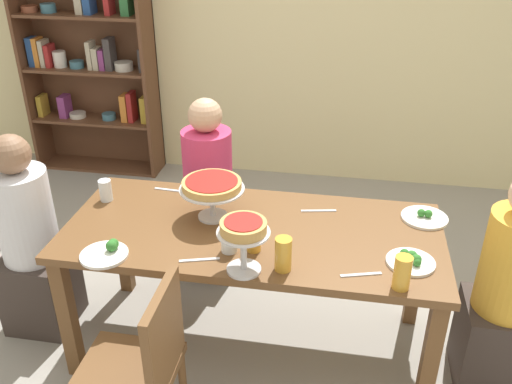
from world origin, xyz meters
The scene contains 22 objects.
ground_plane centered at (0.00, 0.00, 0.00)m, with size 12.00×12.00×0.00m, color gray.
rear_partition centered at (0.00, 2.20, 1.40)m, with size 8.00×0.12×2.80m, color beige.
dining_table centered at (0.00, 0.00, 0.65)m, with size 1.83×0.81×0.74m.
bookshelf centered at (-1.74, 2.01, 1.11)m, with size 1.10×0.30×2.21m.
diner_head_east centered at (1.21, -0.02, 0.49)m, with size 0.34×0.34×1.15m.
diner_far_left centered at (-0.40, 0.68, 0.49)m, with size 0.34×0.34×1.15m.
diner_head_west centered at (-1.20, -0.02, 0.49)m, with size 0.34×0.34×1.15m.
chair_near_left centered at (-0.33, -0.70, 0.49)m, with size 0.40×0.40×0.87m.
deep_dish_pizza_stand centered at (-0.21, 0.08, 0.91)m, with size 0.32×0.32×0.21m.
personal_pizza_stand centered at (0.02, -0.34, 0.93)m, with size 0.23×0.23×0.25m.
salad_plate_near_diner centered at (0.74, -0.16, 0.76)m, with size 0.21×0.21×0.06m.
salad_plate_far_diner centered at (-0.60, -0.33, 0.76)m, with size 0.22×0.22×0.07m.
salad_plate_spare centered at (0.83, 0.24, 0.75)m, with size 0.23×0.23×0.05m.
beer_glass_amber_tall centered at (0.19, -0.30, 0.82)m, with size 0.07×0.07×0.15m, color gold.
beer_glass_amber_short centered at (0.68, -0.34, 0.81)m, with size 0.07×0.07×0.15m, color gold.
beer_glass_amber_spare centered at (0.04, -0.18, 0.82)m, with size 0.06×0.06×0.17m, color gold.
water_glass_clear_near centered at (-0.07, -0.20, 0.79)m, with size 0.07×0.07×0.11m, color white.
water_glass_clear_far centered at (-0.81, 0.15, 0.80)m, with size 0.07×0.07×0.12m, color white.
cutlery_fork_near centered at (0.30, 0.23, 0.74)m, with size 0.18×0.02×0.01m, color silver.
cutlery_knife_near centered at (-0.52, 0.31, 0.74)m, with size 0.18×0.02×0.01m, color silver.
cutlery_fork_far centered at (0.52, -0.28, 0.74)m, with size 0.18×0.02×0.01m, color silver.
cutlery_knife_far centered at (-0.18, -0.30, 0.74)m, with size 0.18×0.02×0.01m, color silver.
Camera 1 is at (0.41, -2.23, 2.16)m, focal length 38.63 mm.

